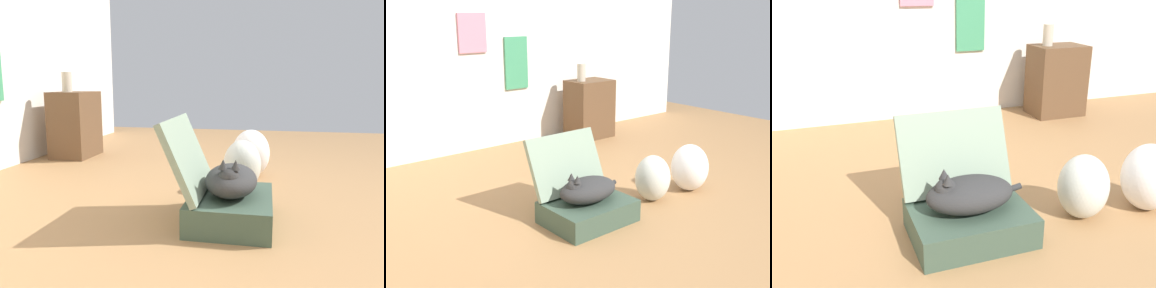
{
  "view_description": "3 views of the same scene",
  "coord_description": "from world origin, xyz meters",
  "views": [
    {
      "loc": [
        -2.1,
        -0.08,
        0.77
      ],
      "look_at": [
        0.1,
        0.37,
        0.39
      ],
      "focal_mm": 35.01,
      "sensor_mm": 36.0,
      "label": 1
    },
    {
      "loc": [
        -2.1,
        -2.18,
        1.42
      ],
      "look_at": [
        0.16,
        0.55,
        0.42
      ],
      "focal_mm": 44.08,
      "sensor_mm": 36.0,
      "label": 2
    },
    {
      "loc": [
        -0.76,
        -1.6,
        1.2
      ],
      "look_at": [
        -0.01,
        0.5,
        0.34
      ],
      "focal_mm": 39.24,
      "sensor_mm": 36.0,
      "label": 3
    }
  ],
  "objects": [
    {
      "name": "vase_tall",
      "position": [
        1.28,
        1.85,
        0.76
      ],
      "size": [
        0.09,
        0.09,
        0.19
      ],
      "primitive_type": "cylinder",
      "color": "#B7AD99",
      "rests_on": "side_table"
    },
    {
      "name": "suitcase_base",
      "position": [
        -0.12,
        0.1,
        0.08
      ],
      "size": [
        0.59,
        0.44,
        0.16
      ],
      "primitive_type": "cube",
      "color": "#384C3D",
      "rests_on": "ground"
    },
    {
      "name": "suitcase_lid",
      "position": [
        -0.12,
        0.35,
        0.37
      ],
      "size": [
        0.59,
        0.21,
        0.42
      ],
      "primitive_type": "cube",
      "rotation": [
        1.16,
        0.0,
        0.0
      ],
      "color": "gray",
      "rests_on": "suitcase_base"
    },
    {
      "name": "plastic_bag_white",
      "position": [
        0.52,
        0.09,
        0.18
      ],
      "size": [
        0.28,
        0.27,
        0.36
      ],
      "primitive_type": "ellipsoid",
      "color": "silver",
      "rests_on": "ground"
    },
    {
      "name": "ground_plane",
      "position": [
        0.0,
        0.0,
        0.0
      ],
      "size": [
        7.68,
        7.68,
        0.0
      ],
      "primitive_type": "plane",
      "color": "#9E7247",
      "rests_on": "ground"
    },
    {
      "name": "side_table",
      "position": [
        1.41,
        1.85,
        0.33
      ],
      "size": [
        0.49,
        0.36,
        0.66
      ],
      "primitive_type": "cube",
      "color": "brown",
      "rests_on": "ground"
    },
    {
      "name": "plastic_bag_clear",
      "position": [
        0.92,
        0.04,
        0.19
      ],
      "size": [
        0.3,
        0.3,
        0.38
      ],
      "primitive_type": "ellipsoid",
      "color": "white",
      "rests_on": "ground"
    },
    {
      "name": "cat",
      "position": [
        -0.13,
        0.1,
        0.24
      ],
      "size": [
        0.52,
        0.28,
        0.22
      ],
      "color": "#2D2D2D",
      "rests_on": "suitcase_base"
    }
  ]
}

